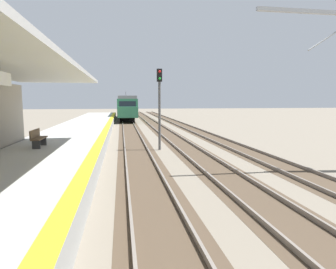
# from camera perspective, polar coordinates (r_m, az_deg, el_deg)

# --- Properties ---
(station_platform) EXTENTS (5.00, 80.00, 0.91)m
(station_platform) POSITION_cam_1_polar(r_m,az_deg,el_deg) (16.56, -21.20, -3.37)
(station_platform) COLOR #A8A8A3
(station_platform) RESTS_ON ground
(track_pair_nearest_platform) EXTENTS (2.34, 120.00, 0.16)m
(track_pair_nearest_platform) POSITION_cam_1_polar(r_m,az_deg,el_deg) (20.22, -6.47, -2.33)
(track_pair_nearest_platform) COLOR #4C3D2D
(track_pair_nearest_platform) RESTS_ON ground
(track_pair_middle) EXTENTS (2.34, 120.00, 0.16)m
(track_pair_middle) POSITION_cam_1_polar(r_m,az_deg,el_deg) (20.66, 3.00, -2.10)
(track_pair_middle) COLOR #4C3D2D
(track_pair_middle) RESTS_ON ground
(track_pair_far_side) EXTENTS (2.34, 120.00, 0.16)m
(track_pair_far_side) POSITION_cam_1_polar(r_m,az_deg,el_deg) (21.63, 11.84, -1.84)
(track_pair_far_side) COLOR #4C3D2D
(track_pair_far_side) RESTS_ON ground
(approaching_train) EXTENTS (2.93, 19.60, 4.76)m
(approaching_train) POSITION_cam_1_polar(r_m,az_deg,el_deg) (49.67, -8.17, 5.49)
(approaching_train) COLOR #286647
(approaching_train) RESTS_ON ground
(rail_signal_post) EXTENTS (0.32, 0.34, 5.20)m
(rail_signal_post) POSITION_cam_1_polar(r_m,az_deg,el_deg) (18.67, -1.68, 6.65)
(rail_signal_post) COLOR #4C4C4C
(rail_signal_post) RESTS_ON ground
(platform_bench) EXTENTS (0.45, 1.60, 0.88)m
(platform_bench) POSITION_cam_1_polar(r_m,az_deg,el_deg) (15.86, -24.23, -0.56)
(platform_bench) COLOR brown
(platform_bench) RESTS_ON station_platform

